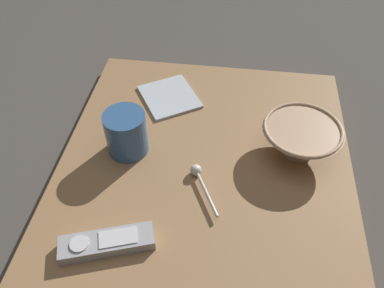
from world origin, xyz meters
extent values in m
plane|color=#47423D|center=(0.00, 0.00, 0.00)|extent=(6.00, 6.00, 0.00)
cube|color=#936D47|center=(0.00, 0.00, 0.02)|extent=(0.58, 0.65, 0.03)
cylinder|color=tan|center=(0.18, 0.06, 0.04)|extent=(0.06, 0.06, 0.01)
cone|color=tan|center=(0.18, 0.06, 0.07)|extent=(0.16, 0.16, 0.05)
torus|color=tan|center=(0.18, 0.06, 0.10)|extent=(0.15, 0.15, 0.01)
cylinder|color=#33598C|center=(-0.16, 0.02, 0.08)|extent=(0.08, 0.08, 0.09)
cylinder|color=silver|center=(0.01, -0.08, 0.04)|extent=(0.05, 0.10, 0.01)
sphere|color=silver|center=(-0.01, -0.03, 0.04)|extent=(0.02, 0.02, 0.02)
cube|color=#9E9EA3|center=(-0.14, -0.20, 0.04)|extent=(0.16, 0.09, 0.02)
cylinder|color=silver|center=(-0.18, -0.22, 0.06)|extent=(0.03, 0.03, 0.00)
cube|color=silver|center=(-0.12, -0.20, 0.06)|extent=(0.07, 0.05, 0.00)
cube|color=#B2BCC6|center=(-0.10, 0.19, 0.04)|extent=(0.17, 0.17, 0.01)
camera|label=1|loc=(0.04, -0.51, 0.63)|focal=36.82mm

